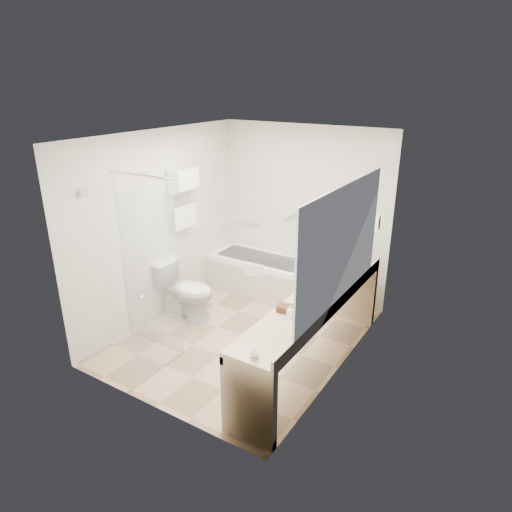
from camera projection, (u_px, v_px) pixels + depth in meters
The scene contains 25 objects.
floor at pixel (244, 336), 5.84m from camera, with size 3.20×3.20×0.00m, color tan.
ceiling at pixel (241, 136), 4.92m from camera, with size 2.60×3.20×0.10m, color silver.
wall_back at pixel (303, 212), 6.64m from camera, with size 2.60×0.10×2.50m, color beige.
wall_front at pixel (144, 295), 4.12m from camera, with size 2.60×0.10×2.50m, color beige.
wall_left at pixel (161, 226), 6.03m from camera, with size 0.10×3.20×2.50m, color beige.
wall_right at pixel (346, 267), 4.74m from camera, with size 0.10×3.20×2.50m, color beige.
bathtub at pixel (261, 275), 6.96m from camera, with size 1.60×0.73×0.59m.
grab_bar_short at pixel (247, 223), 7.19m from camera, with size 0.03×0.03×0.40m, color silver.
grab_bar_long at pixel (299, 213), 6.64m from camera, with size 0.03×0.03×0.60m, color silver.
shower_enclosure at pixel (149, 274), 5.03m from camera, with size 0.96×0.91×2.11m.
towel_shelf at pixel (183, 185), 6.05m from camera, with size 0.24×0.55×0.81m.
vanity_counter at pixel (313, 318), 4.98m from camera, with size 0.55×2.70×0.95m.
sink at pixel (332, 290), 5.21m from camera, with size 0.40×0.52×0.14m, color white.
faucet at pixel (344, 284), 5.10m from camera, with size 0.03×0.03×0.14m, color silver.
mirror at pixel (342, 244), 4.52m from camera, with size 0.02×2.00×1.20m, color #AFB5BB.
hairdryer_unit at pixel (376, 222), 5.52m from camera, with size 0.08×0.10×0.18m, color white.
toilet at pixel (186, 290), 6.18m from camera, with size 0.45×0.81×0.79m, color white.
amenity_basket at pixel (287, 309), 4.66m from camera, with size 0.20×0.13×0.07m, color #452B18.
soap_bottle_a at pixel (290, 314), 4.57m from camera, with size 0.05×0.12×0.06m, color white.
soap_bottle_b at pixel (254, 352), 3.91m from camera, with size 0.08×0.10×0.08m, color white.
water_bottle_left at pixel (350, 262), 5.70m from camera, with size 0.06×0.06×0.18m.
water_bottle_mid at pixel (347, 259), 5.80m from camera, with size 0.05×0.05×0.18m.
water_bottle_right at pixel (355, 257), 5.87m from camera, with size 0.05×0.05×0.18m.
drinking_glass_near at pixel (335, 274), 5.45m from camera, with size 0.07×0.07×0.09m, color silver.
drinking_glass_far at pixel (340, 269), 5.60m from camera, with size 0.07×0.07×0.09m, color silver.
Camera 1 is at (2.83, -4.20, 3.09)m, focal length 32.00 mm.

